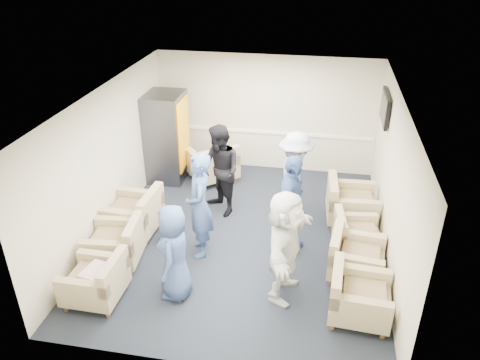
% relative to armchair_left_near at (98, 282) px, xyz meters
% --- Properties ---
extents(floor, '(6.00, 6.00, 0.00)m').
position_rel_armchair_left_near_xyz_m(floor, '(1.87, 2.05, -0.33)').
color(floor, black).
rests_on(floor, ground).
extents(ceiling, '(6.00, 6.00, 0.00)m').
position_rel_armchair_left_near_xyz_m(ceiling, '(1.87, 2.05, 2.37)').
color(ceiling, white).
rests_on(ceiling, back_wall).
extents(back_wall, '(5.00, 0.02, 2.70)m').
position_rel_armchair_left_near_xyz_m(back_wall, '(1.87, 5.05, 1.02)').
color(back_wall, beige).
rests_on(back_wall, floor).
extents(front_wall, '(5.00, 0.02, 2.70)m').
position_rel_armchair_left_near_xyz_m(front_wall, '(1.87, -0.95, 1.02)').
color(front_wall, beige).
rests_on(front_wall, floor).
extents(left_wall, '(0.02, 6.00, 2.70)m').
position_rel_armchair_left_near_xyz_m(left_wall, '(-0.63, 2.05, 1.02)').
color(left_wall, beige).
rests_on(left_wall, floor).
extents(right_wall, '(0.02, 6.00, 2.70)m').
position_rel_armchair_left_near_xyz_m(right_wall, '(4.37, 2.05, 1.02)').
color(right_wall, beige).
rests_on(right_wall, floor).
extents(chair_rail, '(4.98, 0.04, 0.06)m').
position_rel_armchair_left_near_xyz_m(chair_rail, '(1.87, 5.03, 0.57)').
color(chair_rail, white).
rests_on(chair_rail, back_wall).
extents(tv, '(0.10, 1.00, 0.58)m').
position_rel_armchair_left_near_xyz_m(tv, '(4.31, 3.85, 1.72)').
color(tv, black).
rests_on(tv, right_wall).
extents(armchair_left_near, '(0.83, 0.83, 0.66)m').
position_rel_armchair_left_near_xyz_m(armchair_left_near, '(0.00, 0.00, 0.00)').
color(armchair_left_near, tan).
rests_on(armchair_left_near, floor).
extents(armchair_left_mid, '(0.96, 0.96, 0.70)m').
position_rel_armchair_left_near_xyz_m(armchair_left_mid, '(-0.08, 0.95, 0.02)').
color(armchair_left_mid, tan).
rests_on(armchair_left_mid, floor).
extents(armchair_left_far, '(0.98, 0.98, 0.75)m').
position_rel_armchair_left_near_xyz_m(armchair_left_far, '(-0.12, 1.85, 0.04)').
color(armchair_left_far, tan).
rests_on(armchair_left_far, floor).
extents(armchair_right_near, '(0.90, 0.90, 0.68)m').
position_rel_armchair_left_near_xyz_m(armchair_right_near, '(3.83, 0.34, 0.01)').
color(armchair_right_near, tan).
rests_on(armchair_right_near, floor).
extents(armchair_right_midnear, '(0.94, 0.94, 0.68)m').
position_rel_armchair_left_near_xyz_m(armchair_right_midnear, '(3.82, 1.27, 0.01)').
color(armchair_right_midnear, tan).
rests_on(armchair_right_midnear, floor).
extents(armchair_right_midfar, '(0.87, 0.87, 0.62)m').
position_rel_armchair_left_near_xyz_m(armchair_right_midfar, '(3.87, 1.97, -0.02)').
color(armchair_right_midfar, tan).
rests_on(armchair_right_midfar, floor).
extents(armchair_right_far, '(0.98, 0.98, 0.74)m').
position_rel_armchair_left_near_xyz_m(armchair_right_far, '(3.78, 2.96, 0.04)').
color(armchair_right_far, tan).
rests_on(armchair_right_far, floor).
extents(armchair_corner, '(1.34, 1.34, 0.76)m').
position_rel_armchair_left_near_xyz_m(armchair_corner, '(0.82, 4.16, 0.05)').
color(armchair_corner, tan).
rests_on(armchair_corner, floor).
extents(vending_machine, '(0.81, 0.94, 1.99)m').
position_rel_armchair_left_near_xyz_m(vending_machine, '(-0.22, 4.13, 0.67)').
color(vending_machine, '#4B4C53').
rests_on(vending_machine, floor).
extents(backpack, '(0.36, 0.30, 0.52)m').
position_rel_armchair_left_near_xyz_m(backpack, '(0.60, 1.75, -0.06)').
color(backpack, black).
rests_on(backpack, floor).
extents(pillow, '(0.41, 0.49, 0.13)m').
position_rel_armchair_left_near_xyz_m(pillow, '(-0.01, 0.00, 0.17)').
color(pillow, beige).
rests_on(pillow, armchair_left_near).
extents(person_front_left, '(0.54, 0.79, 1.56)m').
position_rel_armchair_left_near_xyz_m(person_front_left, '(1.13, 0.34, 0.45)').
color(person_front_left, '#39528A').
rests_on(person_front_left, floor).
extents(person_mid_left, '(0.62, 0.79, 1.89)m').
position_rel_armchair_left_near_xyz_m(person_mid_left, '(1.23, 1.46, 0.62)').
color(person_mid_left, '#39528A').
rests_on(person_mid_left, floor).
extents(person_back_left, '(1.12, 1.13, 1.84)m').
position_rel_armchair_left_near_xyz_m(person_back_left, '(1.28, 2.84, 0.59)').
color(person_back_left, black).
rests_on(person_back_left, floor).
extents(person_back_right, '(0.88, 1.26, 1.79)m').
position_rel_armchair_left_near_xyz_m(person_back_right, '(2.72, 2.88, 0.57)').
color(person_back_right, silver).
rests_on(person_back_right, floor).
extents(person_mid_right, '(0.70, 1.14, 1.82)m').
position_rel_armchair_left_near_xyz_m(person_mid_right, '(2.74, 1.82, 0.58)').
color(person_mid_right, '#39528A').
rests_on(person_mid_right, floor).
extents(person_front_right, '(0.79, 1.73, 1.80)m').
position_rel_armchair_left_near_xyz_m(person_front_right, '(2.75, 0.64, 0.57)').
color(person_front_right, silver).
rests_on(person_front_right, floor).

